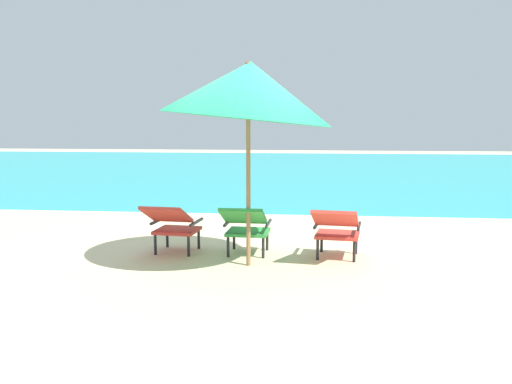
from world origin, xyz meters
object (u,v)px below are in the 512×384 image
at_px(lounge_chair_left, 172,223).
at_px(beach_umbrella_center, 248,91).
at_px(lounge_chair_center, 246,225).
at_px(lounge_chair_right, 336,228).

bearing_deg(lounge_chair_left, beach_umbrella_center, -21.79).
height_order(lounge_chair_center, beach_umbrella_center, beach_umbrella_center).
bearing_deg(lounge_chair_right, lounge_chair_left, 178.43).
distance_m(lounge_chair_center, lounge_chair_right, 1.11).
bearing_deg(beach_umbrella_center, lounge_chair_center, 101.13).
xyz_separation_m(lounge_chair_center, lounge_chair_right, (1.11, -0.05, 0.00)).
bearing_deg(lounge_chair_center, lounge_chair_right, -2.55).
relative_size(lounge_chair_center, beach_umbrella_center, 0.37).
relative_size(lounge_chair_left, beach_umbrella_center, 0.38).
bearing_deg(lounge_chair_center, beach_umbrella_center, -78.87).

